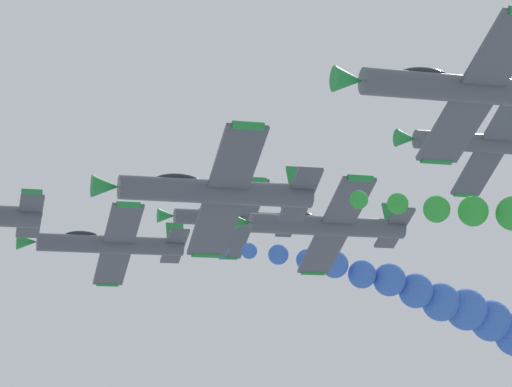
{
  "coord_description": "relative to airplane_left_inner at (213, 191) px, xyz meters",
  "views": [
    {
      "loc": [
        -58.39,
        15.87,
        82.6
      ],
      "look_at": [
        0.0,
        0.0,
        93.88
      ],
      "focal_mm": 78.87,
      "sensor_mm": 36.0,
      "label": 1
    }
  ],
  "objects": [
    {
      "name": "airplane_right_inner",
      "position": [
        19.44,
        2.13,
        0.12
      ],
      "size": [
        8.86,
        10.35,
        4.26
      ],
      "rotation": [
        0.0,
        0.42,
        0.0
      ],
      "color": "#474C56"
    },
    {
      "name": "airplane_right_outer",
      "position": [
        -9.25,
        -8.17,
        2.93
      ],
      "size": [
        8.83,
        10.35,
        4.34
      ],
      "rotation": [
        0.0,
        0.43,
        0.0
      ],
      "color": "#474C56"
    },
    {
      "name": "airplane_left_outer",
      "position": [
        9.97,
        -8.76,
        0.29
      ],
      "size": [
        8.72,
        10.35,
        4.58
      ],
      "rotation": [
        0.0,
        0.46,
        0.0
      ],
      "color": "#474C56"
    },
    {
      "name": "airplane_high_slot",
      "position": [
        9.51,
        -18.5,
        5.53
      ],
      "size": [
        8.55,
        10.35,
        4.92
      ],
      "rotation": [
        0.0,
        0.5,
        0.0
      ],
      "color": "#474C56"
    },
    {
      "name": "airplane_trailing",
      "position": [
        28.2,
        -8.03,
        3.55
      ],
      "size": [
        8.58,
        10.35,
        4.87
      ],
      "rotation": [
        0.0,
        0.5,
        0.0
      ],
      "color": "#474C56"
    },
    {
      "name": "smoke_trail_right_inner",
      "position": [
        20.79,
        -23.9,
        -4.22
      ],
      "size": [
        4.58,
        27.35,
        8.91
      ],
      "color": "blue"
    },
    {
      "name": "airplane_left_inner",
      "position": [
        0.0,
        0.0,
        0.0
      ],
      "size": [
        8.51,
        10.35,
        4.99
      ],
      "rotation": [
        0.0,
        0.51,
        0.0
      ],
      "color": "#474C56"
    }
  ]
}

